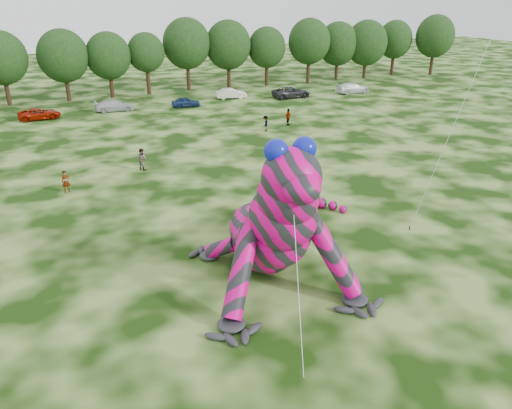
{
  "coord_description": "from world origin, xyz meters",
  "views": [
    {
      "loc": [
        -12.65,
        -16.63,
        13.84
      ],
      "look_at": [
        -3.84,
        4.62,
        4.0
      ],
      "focal_mm": 35.0,
      "sensor_mm": 36.0,
      "label": 1
    }
  ],
  "objects": [
    {
      "name": "tree_13",
      "position": [
        27.13,
        57.13,
        5.06
      ],
      "size": [
        6.83,
        6.15,
        10.13
      ],
      "primitive_type": null,
      "color": "black",
      "rests_on": "ground"
    },
    {
      "name": "car_3",
      "position": [
        -5.22,
        47.78,
        0.69
      ],
      "size": [
        4.81,
        2.01,
        1.39
      ],
      "primitive_type": "imported",
      "rotation": [
        0.0,
        0.0,
        1.56
      ],
      "color": "#B8BCC2",
      "rests_on": "ground"
    },
    {
      "name": "car_5",
      "position": [
        11.09,
        49.73,
        0.71
      ],
      "size": [
        4.43,
        2.02,
        1.41
      ],
      "primitive_type": "imported",
      "rotation": [
        0.0,
        0.0,
        1.44
      ],
      "color": "silver",
      "rests_on": "ground"
    },
    {
      "name": "spectator_0",
      "position": [
        -12.42,
        20.89,
        0.84
      ],
      "size": [
        0.66,
        0.48,
        1.68
      ],
      "primitive_type": "imported",
      "rotation": [
        0.0,
        0.0,
        0.14
      ],
      "color": "gray",
      "rests_on": "ground"
    },
    {
      "name": "tree_8",
      "position": [
        -4.22,
        56.99,
        4.47
      ],
      "size": [
        6.14,
        5.53,
        8.94
      ],
      "primitive_type": null,
      "color": "black",
      "rests_on": "ground"
    },
    {
      "name": "car_2",
      "position": [
        -13.98,
        46.64,
        0.66
      ],
      "size": [
        4.98,
        2.73,
        1.32
      ],
      "primitive_type": "imported",
      "rotation": [
        0.0,
        0.0,
        1.69
      ],
      "color": "#8F1503",
      "rests_on": "ground"
    },
    {
      "name": "tree_16",
      "position": [
        45.45,
        59.37,
        4.69
      ],
      "size": [
        6.26,
        5.63,
        9.37
      ],
      "primitive_type": null,
      "color": "black",
      "rests_on": "ground"
    },
    {
      "name": "car_7",
      "position": [
        29.06,
        46.72,
        0.75
      ],
      "size": [
        5.28,
        2.34,
        1.51
      ],
      "primitive_type": "imported",
      "rotation": [
        0.0,
        0.0,
        1.62
      ],
      "color": "white",
      "rests_on": "ground"
    },
    {
      "name": "inflatable_gecko",
      "position": [
        -3.18,
        5.62,
        4.09
      ],
      "size": [
        14.93,
        17.32,
        8.19
      ],
      "primitive_type": null,
      "rotation": [
        0.0,
        0.0,
        -0.07
      ],
      "color": "#CC0170",
      "rests_on": "ground"
    },
    {
      "name": "tree_14",
      "position": [
        33.46,
        58.72,
        4.7
      ],
      "size": [
        6.82,
        6.14,
        9.4
      ],
      "primitive_type": null,
      "color": "black",
      "rests_on": "ground"
    },
    {
      "name": "tree_15",
      "position": [
        38.47,
        57.77,
        4.82
      ],
      "size": [
        7.17,
        6.45,
        9.63
      ],
      "primitive_type": null,
      "color": "black",
      "rests_on": "ground"
    },
    {
      "name": "tree_10",
      "position": [
        7.4,
        58.58,
        5.25
      ],
      "size": [
        7.09,
        6.38,
        10.5
      ],
      "primitive_type": null,
      "color": "black",
      "rests_on": "ground"
    },
    {
      "name": "car_6",
      "position": [
        19.12,
        46.99,
        0.76
      ],
      "size": [
        5.47,
        2.54,
        1.52
      ],
      "primitive_type": "imported",
      "rotation": [
        0.0,
        0.0,
        1.57
      ],
      "color": "#28292B",
      "rests_on": "ground"
    },
    {
      "name": "spectator_1",
      "position": [
        -6.22,
        23.89,
        0.92
      ],
      "size": [
        1.08,
        1.13,
        1.84
      ],
      "primitive_type": "imported",
      "rotation": [
        0.0,
        0.0,
        2.17
      ],
      "color": "gray",
      "rests_on": "ground"
    },
    {
      "name": "car_4",
      "position": [
        3.73,
        46.77,
        0.63
      ],
      "size": [
        3.8,
        1.79,
        1.26
      ],
      "primitive_type": "imported",
      "rotation": [
        0.0,
        0.0,
        1.49
      ],
      "color": "navy",
      "rests_on": "ground"
    },
    {
      "name": "tree_17",
      "position": [
        51.95,
        56.66,
        5.15
      ],
      "size": [
        6.98,
        6.28,
        10.3
      ],
      "primitive_type": null,
      "color": "black",
      "rests_on": "ground"
    },
    {
      "name": "spectator_2",
      "position": [
        8.43,
        31.55,
        0.83
      ],
      "size": [
        1.12,
        1.23,
        1.66
      ],
      "primitive_type": "imported",
      "rotation": [
        0.0,
        0.0,
        4.09
      ],
      "color": "gray",
      "rests_on": "ground"
    },
    {
      "name": "ground",
      "position": [
        0.0,
        0.0,
        0.0
      ],
      "size": [
        240.0,
        240.0,
        0.0
      ],
      "primitive_type": "plane",
      "color": "#16330A",
      "rests_on": "ground"
    },
    {
      "name": "tree_11",
      "position": [
        13.79,
        58.2,
        5.03
      ],
      "size": [
        7.01,
        6.31,
        10.07
      ],
      "primitive_type": null,
      "color": "black",
      "rests_on": "ground"
    },
    {
      "name": "tree_12",
      "position": [
        20.01,
        57.74,
        4.49
      ],
      "size": [
        5.99,
        5.39,
        8.97
      ],
      "primitive_type": null,
      "color": "black",
      "rests_on": "ground"
    },
    {
      "name": "spectator_3",
      "position": [
        11.76,
        32.87,
        0.93
      ],
      "size": [
        1.15,
        1.0,
        1.86
      ],
      "primitive_type": "imported",
      "rotation": [
        0.0,
        0.0,
        0.61
      ],
      "color": "gray",
      "rests_on": "ground"
    },
    {
      "name": "tree_7",
      "position": [
        -10.08,
        56.8,
        4.74
      ],
      "size": [
        6.68,
        6.01,
        9.48
      ],
      "primitive_type": null,
      "color": "black",
      "rests_on": "ground"
    },
    {
      "name": "tree_6",
      "position": [
        -17.56,
        56.68,
        4.75
      ],
      "size": [
        6.52,
        5.86,
        9.49
      ],
      "primitive_type": null,
      "color": "black",
      "rests_on": "ground"
    },
    {
      "name": "tree_9",
      "position": [
        1.06,
        57.35,
        4.34
      ],
      "size": [
        5.27,
        4.74,
        8.68
      ],
      "primitive_type": null,
      "color": "black",
      "rests_on": "ground"
    }
  ]
}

